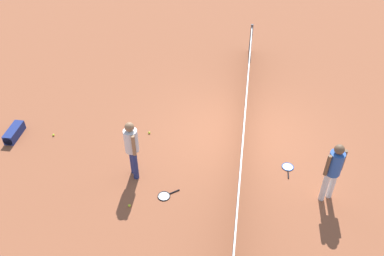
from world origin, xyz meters
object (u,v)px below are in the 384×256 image
object	(u,v)px
player_near_side	(132,145)
player_far_side	(334,168)
equipment_bag	(14,133)
tennis_ball_midcourt	(129,206)
tennis_racket_near_player	(165,196)
tennis_ball_by_net	(53,135)
tennis_racket_far_player	(288,168)
tennis_ball_near_player	(149,133)

from	to	relation	value
player_near_side	player_far_side	distance (m)	4.75
equipment_bag	tennis_ball_midcourt	bearing A→B (deg)	63.22
tennis_racket_near_player	tennis_ball_midcourt	xyz separation A→B (m)	(0.44, -0.77, 0.02)
player_far_side	tennis_racket_near_player	world-z (taller)	player_far_side
player_far_side	tennis_ball_by_net	xyz separation A→B (m)	(-1.22, -7.46, -0.98)
equipment_bag	tennis_ball_by_net	bearing A→B (deg)	101.44
tennis_racket_near_player	equipment_bag	size ratio (longest dim) A/B	0.71
player_near_side	player_far_side	world-z (taller)	same
player_near_side	tennis_racket_far_player	world-z (taller)	player_near_side
player_near_side	tennis_ball_by_net	distance (m)	3.10
player_near_side	tennis_ball_midcourt	size ratio (longest dim) A/B	25.76
player_near_side	tennis_ball_by_net	world-z (taller)	player_near_side
tennis_racket_far_player	player_far_side	bearing A→B (deg)	43.62
tennis_racket_near_player	equipment_bag	distance (m)	4.93
tennis_racket_far_player	tennis_ball_near_player	world-z (taller)	tennis_ball_near_player
tennis_ball_midcourt	equipment_bag	size ratio (longest dim) A/B	0.08
player_near_side	tennis_ball_near_player	bearing A→B (deg)	-179.46
tennis_racket_near_player	tennis_ball_near_player	xyz separation A→B (m)	(-2.25, -0.92, 0.02)
tennis_racket_far_player	tennis_ball_near_player	xyz separation A→B (m)	(-0.82, -3.91, 0.02)
player_near_side	player_far_side	xyz separation A→B (m)	(0.07, 4.75, 0.00)
tennis_ball_near_player	tennis_ball_by_net	size ratio (longest dim) A/B	1.00
tennis_racket_far_player	tennis_ball_midcourt	world-z (taller)	tennis_ball_midcourt
tennis_racket_near_player	tennis_ball_by_net	xyz separation A→B (m)	(-1.75, -3.61, 0.02)
player_far_side	player_near_side	bearing A→B (deg)	-90.85
player_far_side	tennis_ball_by_net	distance (m)	7.62
player_far_side	tennis_ball_near_player	xyz separation A→B (m)	(-1.72, -4.77, -0.98)
tennis_ball_midcourt	equipment_bag	bearing A→B (deg)	-116.78
tennis_ball_near_player	tennis_ball_midcourt	distance (m)	2.70
tennis_ball_by_net	tennis_ball_midcourt	distance (m)	3.59
tennis_racket_far_player	equipment_bag	world-z (taller)	equipment_bag
tennis_racket_far_player	equipment_bag	size ratio (longest dim) A/B	0.73
tennis_ball_near_player	equipment_bag	xyz separation A→B (m)	(0.72, -3.77, 0.11)
tennis_ball_by_net	tennis_racket_near_player	bearing A→B (deg)	64.20
tennis_racket_near_player	tennis_ball_midcourt	distance (m)	0.89
player_near_side	tennis_ball_near_player	xyz separation A→B (m)	(-1.65, -0.02, -0.98)
tennis_racket_near_player	tennis_racket_far_player	xyz separation A→B (m)	(-1.43, 3.00, 0.00)
tennis_ball_near_player	tennis_ball_midcourt	bearing A→B (deg)	3.08
tennis_ball_midcourt	tennis_racket_near_player	bearing A→B (deg)	119.93
tennis_racket_near_player	tennis_racket_far_player	distance (m)	3.32
tennis_racket_far_player	tennis_ball_midcourt	distance (m)	4.21
player_near_side	tennis_ball_midcourt	distance (m)	1.44
tennis_racket_near_player	player_far_side	bearing A→B (deg)	97.84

